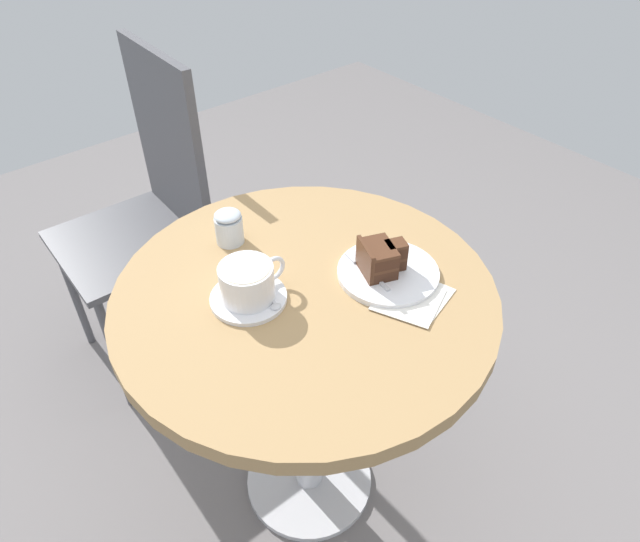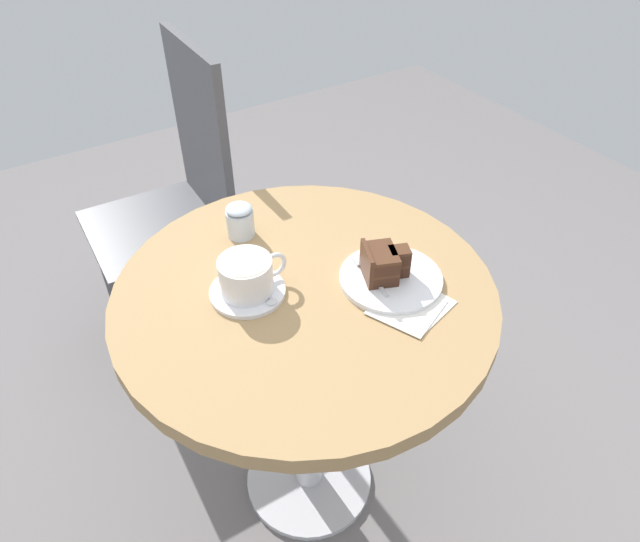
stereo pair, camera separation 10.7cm
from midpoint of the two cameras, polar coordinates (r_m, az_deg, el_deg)
ground_plane at (r=1.65m, az=0.88°, el=-20.29°), size 4.40×4.40×0.01m
cafe_table at (r=1.17m, az=1.16°, el=-6.07°), size 0.74×0.74×0.70m
saucer at (r=1.08m, az=-4.46°, el=-2.17°), size 0.14×0.14×0.01m
coffee_cup at (r=1.05m, az=-4.48°, el=-0.51°), size 0.14×0.10×0.07m
teaspoon at (r=1.06m, az=-2.23°, el=-2.33°), size 0.04×0.09×0.00m
cake_plate at (r=1.12m, az=9.81°, el=-0.85°), size 0.20×0.20×0.01m
cake_slice at (r=1.09m, az=9.05°, el=0.64°), size 0.10×0.09×0.07m
fork at (r=1.12m, az=7.44°, el=-0.03°), size 0.03×0.13×0.00m
napkin at (r=1.07m, az=11.70°, el=-3.52°), size 0.17×0.16×0.00m
cafe_chair at (r=1.69m, az=-12.00°, el=8.10°), size 0.39×0.39×0.95m
sugar_pot at (r=1.21m, az=-5.51°, el=4.97°), size 0.06×0.06×0.08m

